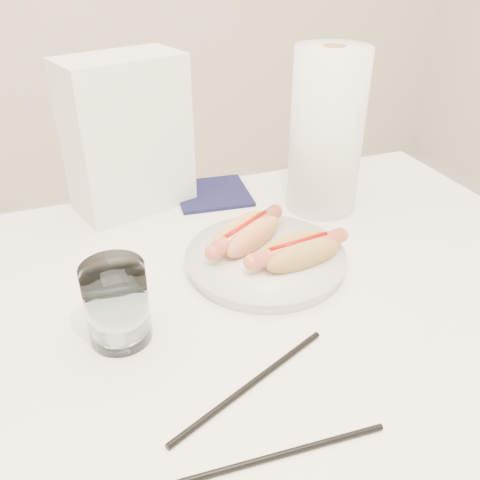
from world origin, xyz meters
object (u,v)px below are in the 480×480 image
object	(u,v)px
hotdog_right	(298,252)
paper_towel_roll	(326,132)
table	(216,339)
plate	(265,261)
hotdog_left	(246,234)
water_glass	(117,303)
napkin_box	(127,136)

from	to	relation	value
hotdog_right	paper_towel_roll	size ratio (longest dim) A/B	0.55
table	hotdog_right	xyz separation A→B (m)	(0.14, 0.03, 0.10)
plate	table	bearing A→B (deg)	-146.72
plate	paper_towel_roll	size ratio (longest dim) A/B	0.83
plate	paper_towel_roll	distance (m)	0.27
table	hotdog_right	bearing A→B (deg)	13.02
hotdog_left	paper_towel_roll	xyz separation A→B (m)	(0.20, 0.11, 0.10)
hotdog_left	water_glass	xyz separation A→B (m)	(-0.22, -0.12, 0.01)
hotdog_right	water_glass	world-z (taller)	water_glass
hotdog_left	plate	bearing A→B (deg)	-96.37
hotdog_left	paper_towel_roll	bearing A→B (deg)	-1.07
hotdog_left	paper_towel_roll	distance (m)	0.25
plate	paper_towel_roll	bearing A→B (deg)	40.34
napkin_box	paper_towel_roll	xyz separation A→B (m)	(0.33, -0.13, 0.01)
table	water_glass	xyz separation A→B (m)	(-0.13, -0.01, 0.11)
hotdog_right	paper_towel_roll	world-z (taller)	paper_towel_roll
table	napkin_box	world-z (taller)	napkin_box
hotdog_left	napkin_box	size ratio (longest dim) A/B	0.55
paper_towel_roll	table	bearing A→B (deg)	-142.13
table	napkin_box	size ratio (longest dim) A/B	4.36
paper_towel_roll	hotdog_right	bearing A→B (deg)	-127.10
plate	napkin_box	distance (m)	0.34
water_glass	plate	bearing A→B (deg)	19.30
table	hotdog_left	xyz separation A→B (m)	(0.09, 0.11, 0.10)
water_glass	napkin_box	bearing A→B (deg)	76.42
plate	hotdog_right	bearing A→B (deg)	-45.16
hotdog_right	plate	bearing A→B (deg)	127.77
water_glass	napkin_box	size ratio (longest dim) A/B	0.40
plate	water_glass	distance (m)	0.26
water_glass	napkin_box	xyz separation A→B (m)	(0.09, 0.36, 0.08)
water_glass	hotdog_left	bearing A→B (deg)	28.88
plate	hotdog_right	size ratio (longest dim) A/B	1.50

